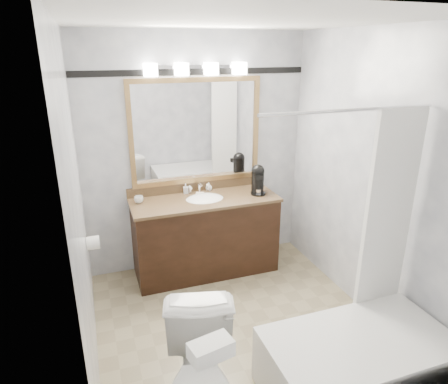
{
  "coord_description": "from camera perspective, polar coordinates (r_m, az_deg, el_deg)",
  "views": [
    {
      "loc": [
        -1.09,
        -2.71,
        2.33
      ],
      "look_at": [
        -0.02,
        0.35,
        1.15
      ],
      "focal_mm": 32.0,
      "sensor_mm": 36.0,
      "label": 1
    }
  ],
  "objects": [
    {
      "name": "soap_bar",
      "position": [
        4.25,
        -3.47,
        -0.26
      ],
      "size": [
        0.1,
        0.08,
        0.03
      ],
      "primitive_type": "cube",
      "rotation": [
        0.0,
        0.0,
        -0.41
      ],
      "color": "beige",
      "rests_on": "vanity"
    },
    {
      "name": "room",
      "position": [
        3.11,
        2.49,
        -0.35
      ],
      "size": [
        2.42,
        2.62,
        2.52
      ],
      "color": "gray",
      "rests_on": "ground"
    },
    {
      "name": "accent_stripe",
      "position": [
        4.15,
        -4.23,
        16.75
      ],
      "size": [
        2.4,
        0.01,
        0.06
      ],
      "primitive_type": "cube",
      "color": "black",
      "rests_on": "room"
    },
    {
      "name": "mirror",
      "position": [
        4.22,
        -3.98,
        8.58
      ],
      "size": [
        1.4,
        0.04,
        1.1
      ],
      "color": "#A9814C",
      "rests_on": "room"
    },
    {
      "name": "soap_bottle_b",
      "position": [
        4.36,
        -2.2,
        0.78
      ],
      "size": [
        0.09,
        0.09,
        0.09
      ],
      "primitive_type": "imported",
      "rotation": [
        0.0,
        0.0,
        -0.3
      ],
      "color": "white",
      "rests_on": "vanity"
    },
    {
      "name": "soap_bottle_a",
      "position": [
        4.29,
        -5.49,
        0.49
      ],
      "size": [
        0.05,
        0.05,
        0.11
      ],
      "primitive_type": "imported",
      "rotation": [
        0.0,
        0.0,
        -0.1
      ],
      "color": "white",
      "rests_on": "vanity"
    },
    {
      "name": "bathtub",
      "position": [
        3.19,
        18.74,
        -21.27
      ],
      "size": [
        1.3,
        0.75,
        1.96
      ],
      "color": "white",
      "rests_on": "ground"
    },
    {
      "name": "tp_roll",
      "position": [
        3.74,
        -18.2,
        -6.91
      ],
      "size": [
        0.11,
        0.12,
        0.12
      ],
      "primitive_type": "cylinder",
      "rotation": [
        0.0,
        1.57,
        0.0
      ],
      "color": "white",
      "rests_on": "room"
    },
    {
      "name": "tissue_box",
      "position": [
        2.21,
        -1.89,
        -21.57
      ],
      "size": [
        0.25,
        0.17,
        0.09
      ],
      "primitive_type": "cube",
      "rotation": [
        0.0,
        0.0,
        0.2
      ],
      "color": "white",
      "rests_on": "toilet"
    },
    {
      "name": "vanity",
      "position": [
        4.31,
        -2.7,
        -5.99
      ],
      "size": [
        1.53,
        0.58,
        0.97
      ],
      "color": "black",
      "rests_on": "ground"
    },
    {
      "name": "cup_left",
      "position": [
        4.11,
        -12.08,
        -1.06
      ],
      "size": [
        0.11,
        0.11,
        0.07
      ],
      "primitive_type": "imported",
      "rotation": [
        0.0,
        0.0,
        0.24
      ],
      "color": "white",
      "rests_on": "vanity"
    },
    {
      "name": "coffee_maker",
      "position": [
        4.27,
        4.85,
        1.93
      ],
      "size": [
        0.17,
        0.2,
        0.31
      ],
      "rotation": [
        0.0,
        0.0,
        -0.27
      ],
      "color": "black",
      "rests_on": "vanity"
    },
    {
      "name": "vanity_light_bar",
      "position": [
        4.09,
        -3.99,
        17.17
      ],
      "size": [
        1.02,
        0.14,
        0.12
      ],
      "color": "silver",
      "rests_on": "room"
    }
  ]
}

